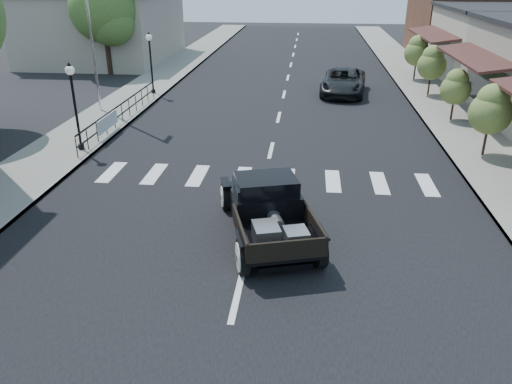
# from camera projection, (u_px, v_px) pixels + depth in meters

# --- Properties ---
(ground) EXTENTS (120.00, 120.00, 0.00)m
(ground) POSITION_uv_depth(u_px,v_px,m) (252.00, 233.00, 14.01)
(ground) COLOR black
(ground) RESTS_ON ground
(road) EXTENTS (14.00, 80.00, 0.02)m
(road) POSITION_uv_depth(u_px,v_px,m) (282.00, 103.00, 27.62)
(road) COLOR black
(road) RESTS_ON ground
(road_markings) EXTENTS (12.00, 60.00, 0.06)m
(road_markings) POSITION_uv_depth(u_px,v_px,m) (276.00, 129.00, 23.09)
(road_markings) COLOR silver
(road_markings) RESTS_ON ground
(sidewalk_left) EXTENTS (3.00, 80.00, 0.15)m
(sidewalk_left) POSITION_uv_depth(u_px,v_px,m) (133.00, 98.00, 28.40)
(sidewalk_left) COLOR gray
(sidewalk_left) RESTS_ON ground
(sidewalk_right) EXTENTS (3.00, 80.00, 0.15)m
(sidewalk_right) POSITION_uv_depth(u_px,v_px,m) (440.00, 106.00, 26.79)
(sidewalk_right) COLOR gray
(sidewalk_right) RESTS_ON ground
(low_building_left) EXTENTS (10.00, 12.00, 5.00)m
(low_building_left) POSITION_uv_depth(u_px,v_px,m) (105.00, 28.00, 39.83)
(low_building_left) COLOR #AA9D8F
(low_building_left) RESTS_ON ground
(far_building_right) EXTENTS (11.00, 10.00, 7.00)m
(far_building_right) POSITION_uv_depth(u_px,v_px,m) (487.00, 14.00, 40.15)
(far_building_right) COLOR brown
(far_building_right) RESTS_ON ground
(railing) EXTENTS (0.08, 10.00, 1.00)m
(railing) POSITION_uv_depth(u_px,v_px,m) (122.00, 111.00, 23.52)
(railing) COLOR black
(railing) RESTS_ON sidewalk_left
(banner) EXTENTS (0.04, 2.20, 0.60)m
(banner) POSITION_uv_depth(u_px,v_px,m) (108.00, 128.00, 21.77)
(banner) COLOR silver
(banner) RESTS_ON sidewalk_left
(lamp_post_b) EXTENTS (0.36, 0.36, 3.44)m
(lamp_post_b) POSITION_uv_depth(u_px,v_px,m) (75.00, 107.00, 19.41)
(lamp_post_b) COLOR black
(lamp_post_b) RESTS_ON sidewalk_left
(lamp_post_c) EXTENTS (0.36, 0.36, 3.44)m
(lamp_post_c) POSITION_uv_depth(u_px,v_px,m) (151.00, 63.00, 28.49)
(lamp_post_c) COLOR black
(lamp_post_c) RESTS_ON sidewalk_left
(big_tree_far) EXTENTS (4.50, 4.50, 6.60)m
(big_tree_far) POSITION_uv_depth(u_px,v_px,m) (105.00, 25.00, 33.82)
(big_tree_far) COLOR #416029
(big_tree_far) RESTS_ON ground
(small_tree_b) EXTENTS (1.60, 1.60, 2.67)m
(small_tree_b) POSITION_uv_depth(u_px,v_px,m) (489.00, 121.00, 18.96)
(small_tree_b) COLOR #5E7134
(small_tree_b) RESTS_ON sidewalk_right
(small_tree_c) EXTENTS (1.40, 1.40, 2.34)m
(small_tree_c) POSITION_uv_depth(u_px,v_px,m) (454.00, 96.00, 23.54)
(small_tree_c) COLOR #5E7134
(small_tree_c) RESTS_ON sidewalk_right
(small_tree_d) EXTENTS (1.60, 1.60, 2.67)m
(small_tree_d) POSITION_uv_depth(u_px,v_px,m) (431.00, 71.00, 28.28)
(small_tree_d) COLOR #5E7134
(small_tree_d) RESTS_ON sidewalk_right
(small_tree_e) EXTENTS (1.62, 1.62, 2.70)m
(small_tree_e) POSITION_uv_depth(u_px,v_px,m) (416.00, 58.00, 32.27)
(small_tree_e) COLOR #5E7134
(small_tree_e) RESTS_ON sidewalk_right
(hotrod_pickup) EXTENTS (3.62, 5.42, 1.72)m
(hotrod_pickup) POSITION_uv_depth(u_px,v_px,m) (268.00, 208.00, 13.52)
(hotrod_pickup) COLOR black
(hotrod_pickup) RESTS_ON ground
(second_car) EXTENTS (3.02, 5.48, 1.45)m
(second_car) POSITION_uv_depth(u_px,v_px,m) (343.00, 82.00, 29.29)
(second_car) COLOR black
(second_car) RESTS_ON ground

